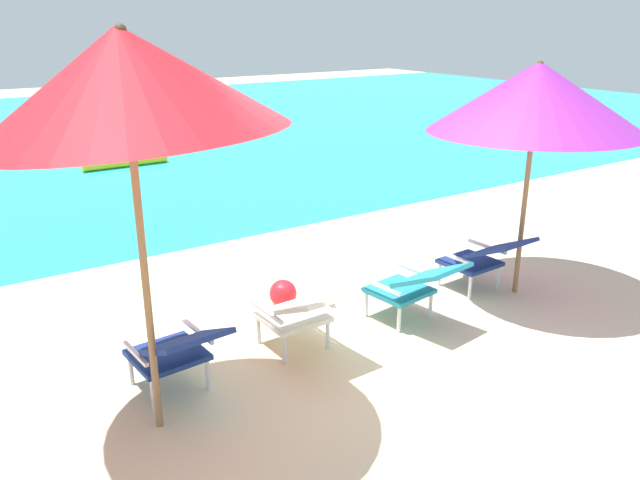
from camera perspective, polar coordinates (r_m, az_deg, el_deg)
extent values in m
plane|color=beige|center=(9.03, -12.11, 1.63)|extent=(40.00, 40.00, 0.00)
cube|color=#28B2B7|center=(16.51, -22.50, 8.62)|extent=(40.00, 18.00, 0.01)
cylinder|color=yellow|center=(12.64, -17.16, 6.74)|extent=(1.60, 0.18, 0.18)
cube|color=navy|center=(5.02, -13.60, -10.02)|extent=(0.56, 0.54, 0.04)
cube|color=navy|center=(4.59, -11.93, -8.97)|extent=(0.56, 0.55, 0.27)
cylinder|color=silver|center=(5.19, -16.70, -11.14)|extent=(0.04, 0.04, 0.26)
cylinder|color=silver|center=(5.33, -12.26, -9.87)|extent=(0.04, 0.04, 0.26)
cylinder|color=silver|center=(4.85, -14.81, -13.28)|extent=(0.04, 0.04, 0.26)
cylinder|color=silver|center=(5.00, -10.10, -11.82)|extent=(0.04, 0.04, 0.26)
cube|color=silver|center=(4.88, -16.52, -9.59)|extent=(0.07, 0.50, 0.03)
cube|color=silver|center=(5.05, -11.01, -8.04)|extent=(0.07, 0.50, 0.03)
cube|color=silver|center=(5.45, -2.49, -6.93)|extent=(0.54, 0.52, 0.04)
cube|color=silver|center=(5.06, -0.26, -5.72)|extent=(0.54, 0.53, 0.27)
cylinder|color=silver|center=(5.58, -5.56, -8.08)|extent=(0.04, 0.04, 0.26)
cylinder|color=silver|center=(5.78, -1.76, -6.95)|extent=(0.04, 0.04, 0.26)
cylinder|color=silver|center=(5.26, -3.24, -9.84)|extent=(0.04, 0.04, 0.26)
cylinder|color=silver|center=(5.48, 0.70, -8.55)|extent=(0.04, 0.04, 0.26)
cube|color=silver|center=(5.28, -4.89, -6.47)|extent=(0.05, 0.50, 0.03)
cube|color=silver|center=(5.53, -0.23, -5.13)|extent=(0.05, 0.50, 0.03)
cube|color=teal|center=(5.99, 7.14, -4.53)|extent=(0.58, 0.56, 0.04)
cube|color=teal|center=(5.67, 9.99, -3.15)|extent=(0.58, 0.58, 0.27)
cylinder|color=silver|center=(6.04, 4.19, -5.80)|extent=(0.04, 0.04, 0.26)
cylinder|color=silver|center=(6.33, 7.02, -4.65)|extent=(0.04, 0.04, 0.26)
cylinder|color=silver|center=(5.78, 7.15, -7.11)|extent=(0.04, 0.04, 0.26)
cylinder|color=silver|center=(6.09, 9.95, -5.84)|extent=(0.04, 0.04, 0.26)
cube|color=silver|center=(5.77, 5.45, -4.15)|extent=(0.10, 0.50, 0.03)
cube|color=silver|center=(6.13, 8.82, -2.84)|extent=(0.10, 0.50, 0.03)
cube|color=navy|center=(6.79, 13.37, -1.98)|extent=(0.55, 0.53, 0.04)
cube|color=navy|center=(6.49, 15.99, -0.70)|extent=(0.55, 0.54, 0.27)
cylinder|color=silver|center=(6.82, 10.73, -3.05)|extent=(0.04, 0.04, 0.26)
cylinder|color=silver|center=(7.13, 13.16, -2.22)|extent=(0.04, 0.04, 0.26)
cylinder|color=silver|center=(6.56, 13.39, -4.16)|extent=(0.04, 0.04, 0.26)
cylinder|color=silver|center=(6.89, 15.79, -3.24)|extent=(0.04, 0.04, 0.26)
cube|color=silver|center=(6.56, 11.96, -1.51)|extent=(0.06, 0.50, 0.03)
cube|color=silver|center=(6.94, 14.85, -0.58)|extent=(0.06, 0.50, 0.03)
cylinder|color=olive|center=(4.25, -15.40, -4.41)|extent=(0.05, 0.05, 2.07)
cone|color=red|center=(3.92, -17.15, 13.51)|extent=(2.66, 2.67, 0.79)
sphere|color=#4C3823|center=(3.91, -17.58, 17.65)|extent=(0.07, 0.07, 0.07)
cylinder|color=olive|center=(6.63, 17.87, 2.29)|extent=(0.05, 0.05, 1.70)
cone|color=purple|center=(6.40, 18.95, 12.12)|extent=(2.29, 2.30, 0.68)
sphere|color=#4C3823|center=(6.38, 19.24, 14.74)|extent=(0.07, 0.07, 0.07)
sphere|color=red|center=(6.25, -3.36, -4.83)|extent=(0.27, 0.27, 0.27)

